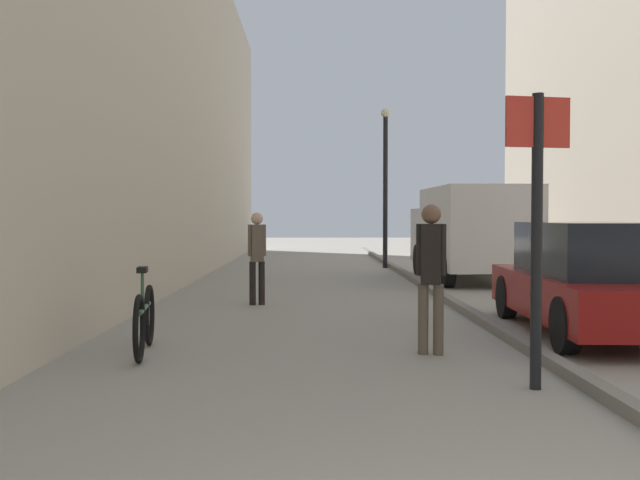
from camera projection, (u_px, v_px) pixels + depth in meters
name	position (u px, v px, depth m)	size (l,w,h in m)	color
ground_plane	(356.00, 297.00, 13.67)	(80.00, 80.00, 0.00)	gray
building_facade_left	(88.00, 51.00, 13.46)	(2.83, 40.00, 9.23)	#BCB29E
kerb_strip	(439.00, 294.00, 13.69)	(0.16, 40.00, 0.12)	slate
pedestrian_main_foreground	(431.00, 268.00, 7.96)	(0.33, 0.22, 1.66)	brown
pedestrian_mid_block	(257.00, 252.00, 12.49)	(0.31, 0.22, 1.60)	black
delivery_van	(471.00, 231.00, 17.26)	(2.17, 5.05, 2.21)	silver
parked_car	(595.00, 279.00, 9.41)	(1.99, 4.27, 1.45)	maroon
street_sign_post	(537.00, 214.00, 6.34)	(0.60, 0.14, 2.60)	black
lamp_post	(385.00, 177.00, 21.56)	(0.28, 0.28, 4.76)	black
bicycle_leaning	(145.00, 320.00, 8.02)	(0.27, 1.76, 0.98)	black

